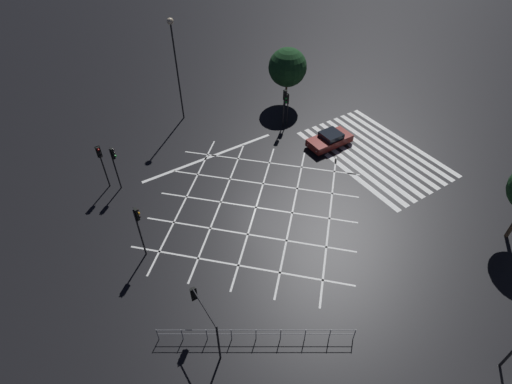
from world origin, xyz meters
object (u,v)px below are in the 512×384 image
(traffic_light_se_main, at_px, (285,101))
(street_tree_far, at_px, (288,67))
(traffic_light_ne_cross, at_px, (114,160))
(traffic_light_nw_main, at_px, (203,311))
(traffic_light_se_cross, at_px, (287,103))
(traffic_light_ne_main, at_px, (101,159))
(street_lamp_east, at_px, (174,49))
(waiting_car, at_px, (330,140))
(traffic_light_median_north, at_px, (138,223))

(traffic_light_se_main, distance_m, street_tree_far, 4.80)
(traffic_light_ne_cross, bearing_deg, traffic_light_nw_main, -90.74)
(street_tree_far, bearing_deg, traffic_light_se_cross, 144.31)
(traffic_light_nw_main, height_order, traffic_light_ne_main, traffic_light_ne_main)
(traffic_light_ne_cross, bearing_deg, traffic_light_se_cross, 1.25)
(traffic_light_se_cross, xyz_separation_m, street_tree_far, (3.35, -2.41, 1.51))
(traffic_light_se_main, bearing_deg, traffic_light_ne_main, -91.98)
(street_lamp_east, xyz_separation_m, street_tree_far, (-2.99, -10.22, -3.13))
(traffic_light_se_main, distance_m, waiting_car, 5.41)
(traffic_light_se_cross, bearing_deg, waiting_car, 103.66)
(traffic_light_median_north, bearing_deg, street_tree_far, 29.58)
(traffic_light_ne_main, bearing_deg, traffic_light_se_cross, 89.11)
(traffic_light_nw_main, height_order, waiting_car, traffic_light_nw_main)
(street_lamp_east, relative_size, street_tree_far, 1.68)
(traffic_light_nw_main, xyz_separation_m, traffic_light_ne_main, (15.40, 0.60, 0.30))
(traffic_light_se_cross, height_order, street_lamp_east, street_lamp_east)
(street_lamp_east, height_order, waiting_car, street_lamp_east)
(traffic_light_nw_main, height_order, street_tree_far, street_tree_far)
(traffic_light_ne_main, relative_size, street_tree_far, 0.69)
(traffic_light_se_cross, xyz_separation_m, street_lamp_east, (6.34, 7.81, 4.64))
(traffic_light_se_cross, xyz_separation_m, traffic_light_ne_main, (0.27, 17.13, 0.51))
(traffic_light_se_cross, height_order, waiting_car, traffic_light_se_cross)
(traffic_light_nw_main, relative_size, street_lamp_east, 0.36)
(traffic_light_nw_main, relative_size, traffic_light_ne_cross, 0.88)
(traffic_light_median_north, height_order, street_lamp_east, street_lamp_east)
(traffic_light_se_main, distance_m, street_lamp_east, 10.70)
(traffic_light_se_cross, relative_size, traffic_light_ne_main, 0.82)
(traffic_light_se_main, bearing_deg, traffic_light_median_north, -65.87)
(traffic_light_se_main, height_order, traffic_light_median_north, traffic_light_median_north)
(street_lamp_east, bearing_deg, traffic_light_median_north, 146.41)
(traffic_light_ne_main, bearing_deg, traffic_light_median_north, -0.28)
(street_tree_far, distance_m, waiting_car, 8.97)
(street_lamp_east, relative_size, waiting_car, 2.36)
(traffic_light_nw_main, height_order, street_lamp_east, street_lamp_east)
(traffic_light_se_cross, height_order, traffic_light_median_north, traffic_light_median_north)
(street_lamp_east, bearing_deg, traffic_light_ne_main, 123.06)
(traffic_light_nw_main, distance_m, waiting_car, 20.54)
(traffic_light_se_main, bearing_deg, traffic_light_ne_cross, -89.83)
(traffic_light_se_cross, xyz_separation_m, traffic_light_median_north, (-7.76, 17.17, 0.74))
(traffic_light_nw_main, xyz_separation_m, waiting_car, (10.19, -17.74, -1.90))
(traffic_light_ne_cross, relative_size, street_tree_far, 0.67)
(traffic_light_se_cross, bearing_deg, traffic_light_median_north, 24.33)
(traffic_light_nw_main, xyz_separation_m, traffic_light_median_north, (7.37, 0.64, 0.52))
(traffic_light_ne_cross, distance_m, traffic_light_se_main, 15.82)
(street_lamp_east, bearing_deg, street_tree_far, -106.29)
(street_tree_far, relative_size, waiting_car, 1.41)
(traffic_light_se_cross, relative_size, traffic_light_se_main, 0.82)
(traffic_light_ne_cross, xyz_separation_m, traffic_light_median_north, (-7.41, 0.83, 0.29))
(traffic_light_se_cross, distance_m, waiting_car, 5.36)
(traffic_light_nw_main, distance_m, street_lamp_east, 23.59)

